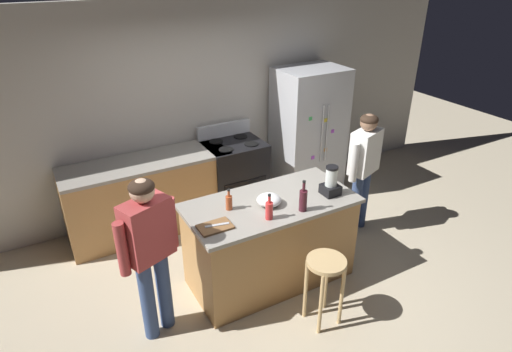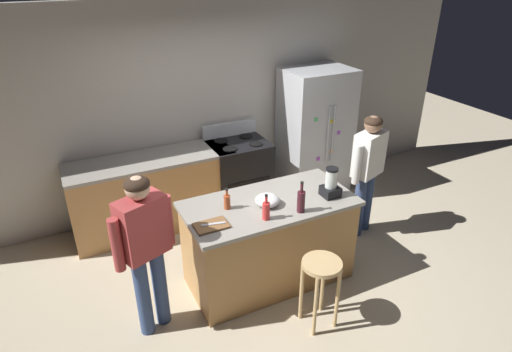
{
  "view_description": "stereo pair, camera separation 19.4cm",
  "coord_description": "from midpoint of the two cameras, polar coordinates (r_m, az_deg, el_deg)",
  "views": [
    {
      "loc": [
        -1.93,
        -3.15,
        3.11
      ],
      "look_at": [
        0.0,
        0.3,
        1.1
      ],
      "focal_mm": 30.39,
      "sensor_mm": 36.0,
      "label": 1
    },
    {
      "loc": [
        -1.75,
        -3.24,
        3.11
      ],
      "look_at": [
        0.0,
        0.3,
        1.1
      ],
      "focal_mm": 30.39,
      "sensor_mm": 36.0,
      "label": 2
    }
  ],
  "objects": [
    {
      "name": "bar_stool",
      "position": [
        4.04,
        9.94,
        -12.94
      ],
      "size": [
        0.36,
        0.36,
        0.7
      ],
      "color": "tan",
      "rests_on": "ground_plane"
    },
    {
      "name": "kitchen_island",
      "position": [
        4.53,
        2.95,
        -8.59
      ],
      "size": [
        1.71,
        0.84,
        0.95
      ],
      "color": "#B7844C",
      "rests_on": "ground_plane"
    },
    {
      "name": "back_wall",
      "position": [
        5.74,
        -6.44,
        8.97
      ],
      "size": [
        8.0,
        0.1,
        2.7
      ],
      "primitive_type": "cube",
      "color": "#BCB7AD",
      "rests_on": "ground_plane"
    },
    {
      "name": "ground_plane",
      "position": [
        4.82,
        2.81,
        -13.19
      ],
      "size": [
        14.0,
        14.0,
        0.0
      ],
      "primitive_type": "plane",
      "color": "beige"
    },
    {
      "name": "stove_range",
      "position": [
        5.83,
        -1.33,
        0.21
      ],
      "size": [
        0.76,
        0.65,
        1.13
      ],
      "color": "black",
      "rests_on": "ground_plane"
    },
    {
      "name": "bottle_wine",
      "position": [
        4.09,
        7.31,
        -3.27
      ],
      "size": [
        0.08,
        0.08,
        0.32
      ],
      "color": "#471923",
      "rests_on": "kitchen_island"
    },
    {
      "name": "chef_knife",
      "position": [
        3.9,
        -4.21,
        -6.32
      ],
      "size": [
        0.22,
        0.08,
        0.01
      ],
      "primitive_type": "cube",
      "rotation": [
        0.0,
        0.0,
        -0.21
      ],
      "color": "#B7BABF",
      "rests_on": "cutting_board"
    },
    {
      "name": "mixing_bowl",
      "position": [
        4.19,
        2.83,
        -3.21
      ],
      "size": [
        0.24,
        0.24,
        0.11
      ],
      "primitive_type": "ellipsoid",
      "color": "white",
      "rests_on": "kitchen_island"
    },
    {
      "name": "refrigerator",
      "position": [
        6.18,
        8.63,
        5.68
      ],
      "size": [
        0.9,
        0.73,
        1.79
      ],
      "color": "#B7BABF",
      "rests_on": "ground_plane"
    },
    {
      "name": "bottle_soda",
      "position": [
        3.96,
        2.75,
        -4.53
      ],
      "size": [
        0.07,
        0.07,
        0.26
      ],
      "color": "red",
      "rests_on": "kitchen_island"
    },
    {
      "name": "back_counter_run",
      "position": [
        5.53,
        -12.28,
        -2.17
      ],
      "size": [
        2.0,
        0.64,
        0.95
      ],
      "color": "#B7844C",
      "rests_on": "ground_plane"
    },
    {
      "name": "cutting_board",
      "position": [
        3.9,
        -4.47,
        -6.55
      ],
      "size": [
        0.3,
        0.2,
        0.02
      ],
      "primitive_type": "cube",
      "color": "brown",
      "rests_on": "kitchen_island"
    },
    {
      "name": "blender_appliance",
      "position": [
        4.4,
        11.08,
        -1.1
      ],
      "size": [
        0.17,
        0.17,
        0.31
      ],
      "color": "black",
      "rests_on": "kitchen_island"
    },
    {
      "name": "person_by_sink_right",
      "position": [
        5.26,
        15.54,
        1.4
      ],
      "size": [
        0.59,
        0.34,
        1.53
      ],
      "color": "#384C7A",
      "rests_on": "ground_plane"
    },
    {
      "name": "bottle_cooking_sauce",
      "position": [
        4.13,
        -2.49,
        -3.36
      ],
      "size": [
        0.06,
        0.06,
        0.22
      ],
      "color": "#B24C26",
      "rests_on": "kitchen_island"
    },
    {
      "name": "person_by_island_left",
      "position": [
        3.79,
        -13.0,
        -8.5
      ],
      "size": [
        0.58,
        0.35,
        1.57
      ],
      "color": "#384C7A",
      "rests_on": "ground_plane"
    }
  ]
}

